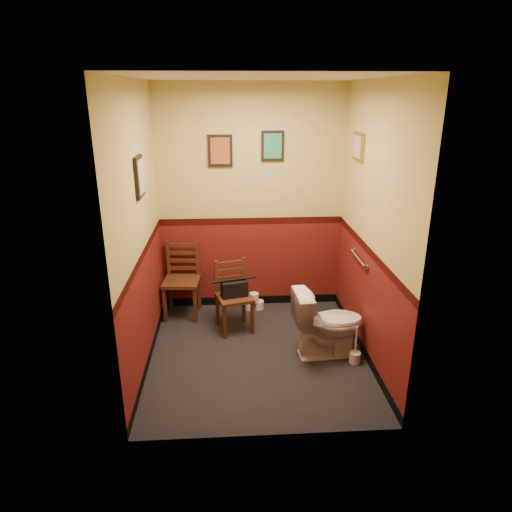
{
  "coord_description": "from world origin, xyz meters",
  "views": [
    {
      "loc": [
        -0.28,
        -4.13,
        2.58
      ],
      "look_at": [
        0.0,
        0.25,
        1.0
      ],
      "focal_mm": 32.0,
      "sensor_mm": 36.0,
      "label": 1
    }
  ],
  "objects": [
    {
      "name": "floor",
      "position": [
        0.0,
        0.0,
        0.0
      ],
      "size": [
        2.2,
        2.4,
        0.0
      ],
      "primitive_type": "cube",
      "color": "black",
      "rests_on": "ground"
    },
    {
      "name": "framed_print_right",
      "position": [
        1.08,
        0.6,
        2.05
      ],
      "size": [
        0.04,
        0.34,
        0.28
      ],
      "color": "olive",
      "rests_on": "wall_right"
    },
    {
      "name": "tp_stack",
      "position": [
        0.02,
        1.05,
        0.09
      ],
      "size": [
        0.25,
        0.13,
        0.22
      ],
      "color": "silver",
      "rests_on": "floor"
    },
    {
      "name": "wall_right",
      "position": [
        1.1,
        0.0,
        1.35
      ],
      "size": [
        0.0,
        2.4,
        2.7
      ],
      "primitive_type": "cube",
      "rotation": [
        1.57,
        0.0,
        -1.57
      ],
      "color": "#5E1713",
      "rests_on": "ground"
    },
    {
      "name": "toilet_brush",
      "position": [
        0.97,
        -0.22,
        0.07
      ],
      "size": [
        0.11,
        0.11,
        0.41
      ],
      "color": "silver",
      "rests_on": "floor"
    },
    {
      "name": "chair_left",
      "position": [
        -0.85,
        0.98,
        0.45
      ],
      "size": [
        0.45,
        0.45,
        0.89
      ],
      "rotation": [
        0.0,
        0.0,
        -0.07
      ],
      "color": "#432314",
      "rests_on": "floor"
    },
    {
      "name": "wall_left",
      "position": [
        -1.1,
        0.0,
        1.35
      ],
      "size": [
        0.0,
        2.4,
        2.7
      ],
      "primitive_type": "cube",
      "rotation": [
        1.57,
        0.0,
        1.57
      ],
      "color": "#5E1713",
      "rests_on": "ground"
    },
    {
      "name": "wall_front",
      "position": [
        0.0,
        -1.2,
        1.35
      ],
      "size": [
        2.2,
        0.0,
        2.7
      ],
      "primitive_type": "cube",
      "rotation": [
        -1.57,
        0.0,
        0.0
      ],
      "color": "#5E1713",
      "rests_on": "ground"
    },
    {
      "name": "framed_print_back_b",
      "position": [
        0.25,
        1.18,
        2.0
      ],
      "size": [
        0.26,
        0.04,
        0.34
      ],
      "color": "black",
      "rests_on": "wall_back"
    },
    {
      "name": "grab_bar",
      "position": [
        1.07,
        0.25,
        0.95
      ],
      "size": [
        0.05,
        0.56,
        0.06
      ],
      "color": "silver",
      "rests_on": "wall_right"
    },
    {
      "name": "chair_right",
      "position": [
        -0.24,
        0.58,
        0.4
      ],
      "size": [
        0.46,
        0.46,
        0.8
      ],
      "rotation": [
        0.0,
        0.0,
        0.26
      ],
      "color": "#432314",
      "rests_on": "floor"
    },
    {
      "name": "framed_print_back_a",
      "position": [
        -0.35,
        1.18,
        1.95
      ],
      "size": [
        0.28,
        0.04,
        0.36
      ],
      "color": "black",
      "rests_on": "wall_back"
    },
    {
      "name": "wall_back",
      "position": [
        0.0,
        1.2,
        1.35
      ],
      "size": [
        2.2,
        0.0,
        2.7
      ],
      "primitive_type": "cube",
      "rotation": [
        1.57,
        0.0,
        0.0
      ],
      "color": "#5E1713",
      "rests_on": "ground"
    },
    {
      "name": "ceiling",
      "position": [
        0.0,
        0.0,
        2.7
      ],
      "size": [
        2.2,
        2.4,
        0.0
      ],
      "primitive_type": "cube",
      "rotation": [
        3.14,
        0.0,
        0.0
      ],
      "color": "silver",
      "rests_on": "ground"
    },
    {
      "name": "handbag",
      "position": [
        -0.23,
        0.55,
        0.51
      ],
      "size": [
        0.31,
        0.21,
        0.21
      ],
      "rotation": [
        0.0,
        0.0,
        0.26
      ],
      "color": "black",
      "rests_on": "chair_right"
    },
    {
      "name": "toilet",
      "position": [
        0.72,
        -0.04,
        0.36
      ],
      "size": [
        0.76,
        0.46,
        0.71
      ],
      "primitive_type": "imported",
      "rotation": [
        0.0,
        0.0,
        1.65
      ],
      "color": "white",
      "rests_on": "floor"
    },
    {
      "name": "framed_print_left",
      "position": [
        -1.08,
        0.1,
        1.85
      ],
      "size": [
        0.04,
        0.3,
        0.38
      ],
      "color": "black",
      "rests_on": "wall_left"
    }
  ]
}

